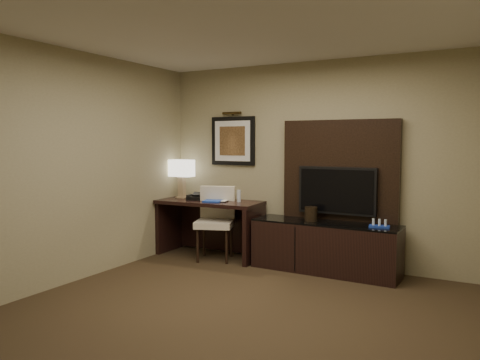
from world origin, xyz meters
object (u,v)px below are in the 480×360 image
Objects in this scene: water_bottle at (239,196)px; minibar_tray at (379,224)px; table_lamp at (182,178)px; ice_bucket at (311,214)px; desk at (210,228)px; credenza at (325,247)px; desk_chair at (215,223)px; desk_phone at (194,197)px; tv at (337,191)px.

minibar_tray is (1.95, -0.10, -0.21)m from water_bottle.
ice_bucket is at bearing -2.40° from table_lamp.
credenza is (1.71, -0.00, -0.08)m from desk.
desk is 1.44× the size of desk_chair.
ice_bucket is (1.76, 0.03, -0.12)m from desk_phone.
table_lamp is (-2.35, -0.10, 0.08)m from tv.
water_bottle is (0.26, 0.22, 0.37)m from desk_chair.
desk is 1.50× the size of tv.
tv is 5.90× the size of water_bottle.
minibar_tray is at bearing -2.27° from table_lamp.
desk_chair is 2.22m from minibar_tray.
credenza is 10.87× the size of water_bottle.
ice_bucket is at bearing 178.05° from minibar_tray.
desk_chair reaches higher than water_bottle.
desk is at bearing -4.74° from desk_phone.
desk is 7.75× the size of desk_phone.
tv is 5.50× the size of ice_bucket.
tv is at bearing 4.83° from water_bottle.
tv is 1.38m from water_bottle.
tv is at bearing 159.38° from minibar_tray.
table_lamp is at bearing 141.69° from desk_chair.
tv is (0.09, 0.19, 0.70)m from credenza.
desk_phone is (-0.42, 0.11, 0.33)m from desk_chair.
minibar_tray is at bearing -1.95° from ice_bucket.
table_lamp is (-2.26, 0.09, 0.79)m from credenza.
desk_chair is at bearing -42.70° from desk.
ice_bucket is (1.09, -0.07, -0.16)m from water_bottle.
water_bottle reaches higher than desk_phone.
water_bottle is 1.96m from minibar_tray.
tv reaches higher than desk_phone.
minibar_tray is (0.58, -0.22, -0.34)m from tv.
ice_bucket is at bearing -145.60° from tv.
table_lamp is at bearing 177.60° from ice_bucket.
credenza is 2.39m from table_lamp.
credenza is at bearing -114.37° from tv.
tv is (1.80, 0.19, 0.62)m from desk.
minibar_tray is (0.86, -0.03, -0.05)m from ice_bucket.
ice_bucket is at bearing -11.30° from desk_phone.
credenza is 3.06× the size of table_lamp.
desk is at bearing -178.65° from credenza.
water_bottle is at bearing 19.94° from desk_chair.
credenza is at bearing -2.79° from desk.
water_bottle is 0.72× the size of minibar_tray.
desk_phone is at bearing -171.01° from water_bottle.
ice_bucket is 0.86m from minibar_tray.
tv is at bearing -8.73° from desk_chair.
desk_chair is 1.73× the size of table_lamp.
tv is 0.45m from ice_bucket.
water_bottle is 0.93× the size of ice_bucket.
tv is 1.66× the size of table_lamp.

